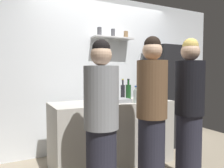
# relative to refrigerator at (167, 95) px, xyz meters

# --- Properties ---
(back_wall_assembly) EXTENTS (4.80, 0.32, 2.60)m
(back_wall_assembly) POSITION_rel_refrigerator_xyz_m (-1.11, 0.40, 0.42)
(back_wall_assembly) COLOR white
(back_wall_assembly) RESTS_ON ground
(refrigerator) EXTENTS (0.67, 0.61, 1.77)m
(refrigerator) POSITION_rel_refrigerator_xyz_m (0.00, 0.00, 0.00)
(refrigerator) COLOR black
(refrigerator) RESTS_ON ground
(counter) EXTENTS (1.70, 0.67, 0.89)m
(counter) POSITION_rel_refrigerator_xyz_m (-1.30, -0.33, -0.44)
(counter) COLOR #B7B2A8
(counter) RESTS_ON ground
(baking_pan) EXTENTS (0.34, 0.24, 0.05)m
(baking_pan) POSITION_rel_refrigerator_xyz_m (-1.27, -0.44, 0.03)
(baking_pan) COLOR gray
(baking_pan) RESTS_ON counter
(utensil_holder) EXTENTS (0.12, 0.12, 0.22)m
(utensil_holder) POSITION_rel_refrigerator_xyz_m (-1.53, -0.51, 0.07)
(utensil_holder) COLOR #B2B2B7
(utensil_holder) RESTS_ON counter
(wine_bottle_green_glass) EXTENTS (0.08, 0.08, 0.32)m
(wine_bottle_green_glass) POSITION_rel_refrigerator_xyz_m (-1.01, -0.30, 0.13)
(wine_bottle_green_glass) COLOR #19471E
(wine_bottle_green_glass) RESTS_ON counter
(wine_bottle_dark_glass) EXTENTS (0.07, 0.07, 0.31)m
(wine_bottle_dark_glass) POSITION_rel_refrigerator_xyz_m (-0.98, -0.09, 0.12)
(wine_bottle_dark_glass) COLOR black
(wine_bottle_dark_glass) RESTS_ON counter
(wine_bottle_amber_glass) EXTENTS (0.07, 0.07, 0.28)m
(wine_bottle_amber_glass) POSITION_rel_refrigerator_xyz_m (-0.82, -0.62, 0.11)
(wine_bottle_amber_glass) COLOR #472814
(wine_bottle_amber_glass) RESTS_ON counter
(wine_bottle_pale_glass) EXTENTS (0.07, 0.07, 0.34)m
(wine_bottle_pale_glass) POSITION_rel_refrigerator_xyz_m (-0.67, -0.46, 0.13)
(wine_bottle_pale_glass) COLOR #B2BFB2
(wine_bottle_pale_glass) RESTS_ON counter
(water_bottle_plastic) EXTENTS (0.09, 0.09, 0.23)m
(water_bottle_plastic) POSITION_rel_refrigerator_xyz_m (-1.06, -0.59, 0.11)
(water_bottle_plastic) COLOR silver
(water_bottle_plastic) RESTS_ON counter
(person_brown_jacket) EXTENTS (0.34, 0.34, 1.70)m
(person_brown_jacket) POSITION_rel_refrigerator_xyz_m (-1.21, -1.13, -0.04)
(person_brown_jacket) COLOR #262633
(person_brown_jacket) RESTS_ON ground
(person_blonde) EXTENTS (0.34, 0.34, 1.71)m
(person_blonde) POSITION_rel_refrigerator_xyz_m (-0.70, -1.19, -0.04)
(person_blonde) COLOR #262633
(person_blonde) RESTS_ON ground
(person_grey_hoodie) EXTENTS (0.34, 0.34, 1.62)m
(person_grey_hoodie) POSITION_rel_refrigerator_xyz_m (-1.83, -1.16, -0.09)
(person_grey_hoodie) COLOR #262633
(person_grey_hoodie) RESTS_ON ground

